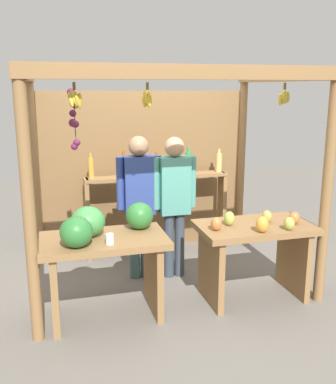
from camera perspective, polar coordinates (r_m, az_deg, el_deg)
ground_plane at (r=4.98m, az=-0.58°, el=-10.76°), size 12.00×12.00×0.00m
market_stall at (r=4.99m, az=-1.87°, el=5.10°), size 2.78×2.02×2.23m
fruit_counter_left at (r=3.96m, az=-8.52°, el=-7.02°), size 1.12×0.69×1.03m
fruit_counter_right at (r=4.38m, az=11.17°, el=-6.73°), size 1.12×0.64×0.91m
bottle_shelf_unit at (r=5.42m, az=-1.34°, el=-0.08°), size 1.78×0.22×1.32m
vendor_man at (r=4.65m, az=-3.76°, el=-0.42°), size 0.48×0.21×1.56m
vendor_woman at (r=4.68m, az=0.83°, el=-0.43°), size 0.48×0.21×1.55m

